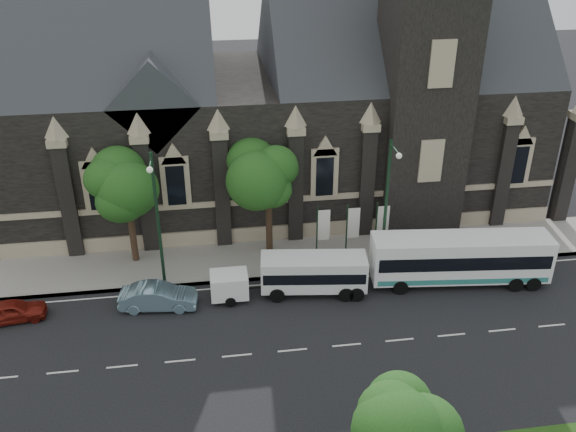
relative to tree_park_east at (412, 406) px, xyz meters
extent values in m
plane|color=black|center=(-6.18, 9.32, -4.62)|extent=(160.00, 160.00, 0.00)
cube|color=gray|center=(-6.18, 18.82, -4.54)|extent=(80.00, 5.00, 0.15)
cube|color=black|center=(-2.18, 28.82, 0.38)|extent=(40.00, 15.00, 10.00)
cube|color=#292B30|center=(-14.18, 28.82, 5.38)|extent=(16.00, 15.00, 15.00)
cube|color=#292B30|center=(7.82, 28.82, 5.38)|extent=(20.00, 15.00, 15.00)
cube|color=#292B30|center=(-10.18, 24.32, 5.38)|extent=(6.00, 6.00, 6.00)
cube|color=black|center=(7.82, 22.82, 4.38)|extent=(5.50, 5.50, 18.00)
cube|color=tan|center=(-2.18, 21.28, -1.42)|extent=(40.00, 0.22, 0.40)
cube|color=tan|center=(-2.18, 21.28, -4.02)|extent=(40.00, 0.25, 1.20)
cube|color=black|center=(-4.18, 21.14, 0.18)|extent=(1.20, 0.12, 2.80)
sphere|color=#1B5019|center=(-0.18, -0.18, -0.14)|extent=(3.20, 3.20, 3.20)
sphere|color=#1B5019|center=(0.42, 0.42, 0.46)|extent=(2.40, 2.40, 2.40)
cylinder|color=black|center=(-3.18, 19.82, -2.64)|extent=(0.44, 0.44, 3.96)
sphere|color=#1B5019|center=(-3.18, 19.82, 1.02)|extent=(3.84, 3.84, 3.84)
sphere|color=#1B5019|center=(-2.46, 20.54, 1.74)|extent=(2.88, 2.88, 2.88)
cylinder|color=black|center=(-12.18, 19.82, -2.64)|extent=(0.44, 0.44, 3.96)
sphere|color=#1B5019|center=(-12.18, 19.82, 0.95)|extent=(3.68, 3.68, 3.68)
sphere|color=#1B5019|center=(-11.49, 20.51, 1.64)|extent=(2.76, 2.76, 2.76)
cylinder|color=#16321E|center=(3.82, 16.62, -0.12)|extent=(0.20, 0.20, 9.00)
cylinder|color=#16321E|center=(3.82, 15.82, 4.08)|extent=(0.10, 1.60, 0.10)
sphere|color=silver|center=(3.82, 15.02, 3.98)|extent=(0.36, 0.36, 0.36)
cylinder|color=#16321E|center=(-10.18, 16.62, -0.12)|extent=(0.20, 0.20, 9.00)
cylinder|color=#16321E|center=(-10.18, 15.82, 4.08)|extent=(0.10, 1.60, 0.10)
sphere|color=silver|center=(-10.18, 15.02, 3.98)|extent=(0.36, 0.36, 0.36)
cylinder|color=#16321E|center=(-0.18, 18.32, -2.62)|extent=(0.10, 0.10, 4.00)
cube|color=white|center=(0.27, 18.32, -2.02)|extent=(0.80, 0.04, 2.20)
cylinder|color=#16321E|center=(1.82, 18.32, -2.62)|extent=(0.10, 0.10, 4.00)
cube|color=white|center=(2.27, 18.32, -2.02)|extent=(0.80, 0.04, 2.20)
cylinder|color=#16321E|center=(3.82, 18.32, -2.62)|extent=(0.10, 0.10, 4.00)
cube|color=white|center=(4.27, 18.32, -2.02)|extent=(0.80, 0.04, 2.20)
cube|color=white|center=(8.16, 14.40, -2.78)|extent=(11.23, 3.40, 2.77)
cube|color=black|center=(8.16, 14.40, -2.62)|extent=(10.79, 3.40, 0.90)
cube|color=#2D7D76|center=(8.16, 14.40, -3.87)|extent=(10.79, 3.39, 0.35)
cylinder|color=black|center=(4.20, 13.65, -4.17)|extent=(0.92, 0.37, 0.90)
cylinder|color=black|center=(4.43, 15.94, -4.17)|extent=(0.92, 0.37, 0.90)
cylinder|color=black|center=(11.35, 12.92, -4.17)|extent=(0.92, 0.37, 0.90)
cylinder|color=black|center=(11.58, 15.21, -4.17)|extent=(0.92, 0.37, 0.90)
cylinder|color=black|center=(12.44, 12.81, -4.17)|extent=(0.92, 0.37, 0.90)
cylinder|color=black|center=(12.68, 15.10, -4.17)|extent=(0.92, 0.37, 0.90)
cube|color=white|center=(-1.06, 14.62, -3.16)|extent=(6.60, 2.80, 2.02)
cube|color=black|center=(-1.06, 14.62, -3.09)|extent=(6.35, 2.81, 0.69)
cylinder|color=black|center=(-3.41, 13.90, -4.17)|extent=(0.93, 0.39, 0.90)
cylinder|color=black|center=(-3.16, 15.90, -4.17)|extent=(0.93, 0.39, 0.90)
cylinder|color=black|center=(0.72, 13.38, -4.17)|extent=(0.93, 0.39, 0.90)
cylinder|color=black|center=(0.97, 15.38, -4.17)|extent=(0.93, 0.39, 0.90)
cylinder|color=black|center=(1.35, 13.30, -4.17)|extent=(0.93, 0.39, 0.90)
cylinder|color=black|center=(1.60, 15.30, -4.17)|extent=(0.93, 0.39, 0.90)
cube|color=white|center=(-6.22, 14.65, -3.61)|extent=(2.25, 1.69, 1.46)
cylinder|color=black|center=(-6.22, 13.81, -4.30)|extent=(0.63, 0.23, 0.63)
cylinder|color=black|center=(-6.22, 15.49, -4.30)|extent=(0.63, 0.23, 0.63)
cylinder|color=black|center=(-4.76, 14.64, -4.00)|extent=(1.35, 0.09, 0.08)
imported|color=#6F91A1|center=(-10.45, 14.35, -3.87)|extent=(4.68, 2.06, 1.49)
imported|color=maroon|center=(-18.71, 14.30, -3.98)|extent=(3.93, 1.98, 1.28)
camera|label=1|loc=(-7.19, -16.64, 17.33)|focal=38.65mm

